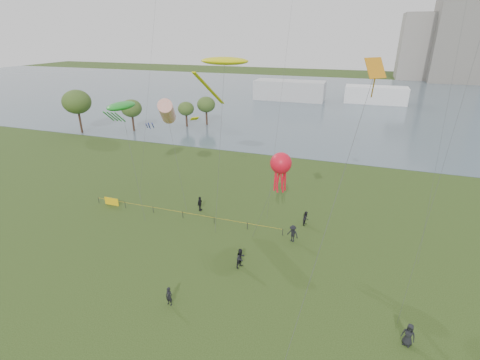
% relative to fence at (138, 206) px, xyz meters
% --- Properties ---
extents(ground_plane, '(400.00, 400.00, 0.00)m').
position_rel_fence_xyz_m(ground_plane, '(14.85, -14.73, -0.55)').
color(ground_plane, '#223611').
extents(lake, '(400.00, 120.00, 0.08)m').
position_rel_fence_xyz_m(lake, '(14.85, 85.27, -0.53)').
color(lake, slate).
rests_on(lake, ground_plane).
extents(building_mid, '(20.00, 20.00, 38.00)m').
position_rel_fence_xyz_m(building_mid, '(60.85, 147.27, 18.45)').
color(building_mid, slate).
rests_on(building_mid, ground_plane).
extents(building_low, '(16.00, 18.00, 28.00)m').
position_rel_fence_xyz_m(building_low, '(46.85, 153.27, 13.45)').
color(building_low, gray).
rests_on(building_low, ground_plane).
extents(pavilion_left, '(22.00, 8.00, 6.00)m').
position_rel_fence_xyz_m(pavilion_left, '(2.85, 80.27, 2.45)').
color(pavilion_left, silver).
rests_on(pavilion_left, ground_plane).
extents(pavilion_right, '(18.00, 7.00, 5.00)m').
position_rel_fence_xyz_m(pavilion_right, '(28.85, 83.27, 1.95)').
color(pavilion_right, white).
rests_on(pavilion_right, ground_plane).
extents(trees, '(27.95, 20.17, 9.17)m').
position_rel_fence_xyz_m(trees, '(-23.56, 31.90, 5.12)').
color(trees, '#352218').
rests_on(trees, ground_plane).
extents(fence, '(24.07, 0.07, 1.05)m').
position_rel_fence_xyz_m(fence, '(0.00, 0.00, 0.00)').
color(fence, black).
rests_on(fence, ground_plane).
extents(spectator_a, '(1.07, 1.17, 1.95)m').
position_rel_fence_xyz_m(spectator_a, '(15.57, -6.62, 0.42)').
color(spectator_a, black).
rests_on(spectator_a, ground_plane).
extents(spectator_b, '(1.38, 1.04, 1.90)m').
position_rel_fence_xyz_m(spectator_b, '(19.33, -0.82, 0.39)').
color(spectator_b, black).
rests_on(spectator_b, ground_plane).
extents(spectator_c, '(0.48, 1.10, 1.85)m').
position_rel_fence_xyz_m(spectator_c, '(7.27, 2.36, 0.37)').
color(spectator_c, black).
rests_on(spectator_c, ground_plane).
extents(spectator_d, '(1.03, 0.86, 1.81)m').
position_rel_fence_xyz_m(spectator_d, '(29.43, -11.21, 0.35)').
color(spectator_d, black).
rests_on(spectator_d, ground_plane).
extents(spectator_f, '(0.66, 0.48, 1.66)m').
position_rel_fence_xyz_m(spectator_f, '(11.69, -13.10, 0.28)').
color(spectator_f, black).
rests_on(spectator_f, ground_plane).
extents(spectator_g, '(0.73, 0.89, 1.69)m').
position_rel_fence_xyz_m(spectator_g, '(20.11, 3.07, 0.29)').
color(spectator_g, black).
rests_on(spectator_g, ground_plane).
extents(kite_stingray, '(5.35, 10.15, 17.82)m').
position_rel_fence_xyz_m(kite_stingray, '(9.88, 4.68, 16.78)').
color(kite_stingray, '#3F3F42').
extents(kite_windsock, '(6.10, 6.03, 13.20)m').
position_rel_fence_xyz_m(kite_windsock, '(2.06, 5.22, 10.74)').
color(kite_windsock, '#3F3F42').
extents(kite_creature, '(7.19, 8.45, 12.30)m').
position_rel_fence_xyz_m(kite_creature, '(-3.64, 4.08, 11.26)').
color(kite_creature, '#3F3F42').
extents(kite_octopus, '(3.68, 2.09, 9.67)m').
position_rel_fence_xyz_m(kite_octopus, '(17.74, -0.93, 7.98)').
color(kite_octopus, '#3F3F42').
extents(kite_delta, '(3.98, 8.43, 18.93)m').
position_rel_fence_xyz_m(kite_delta, '(24.58, -9.97, 16.69)').
color(kite_delta, '#3F3F42').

